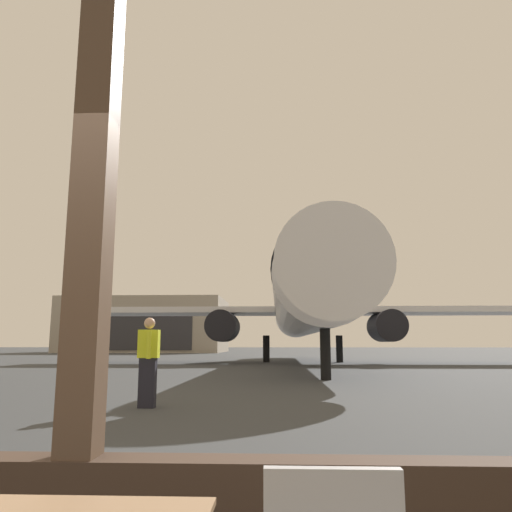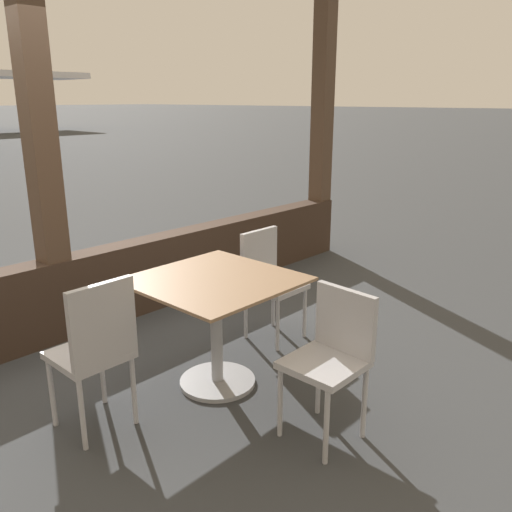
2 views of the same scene
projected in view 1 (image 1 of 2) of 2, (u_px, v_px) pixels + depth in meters
name	position (u px, v px, depth m)	size (l,w,h in m)	color
ground_plane	(266.00, 358.00, 41.84)	(220.00, 220.00, 0.00)	#383A3D
window_frame	(87.00, 313.00, 2.70)	(7.28, 0.24, 3.96)	#38281E
airplane	(305.00, 304.00, 30.19)	(28.77, 32.60, 10.39)	silver
ground_crew_worker	(148.00, 360.00, 9.89)	(0.40, 0.56, 1.74)	black
distant_hangar	(148.00, 326.00, 70.54)	(21.45, 14.29, 7.29)	#9E9384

